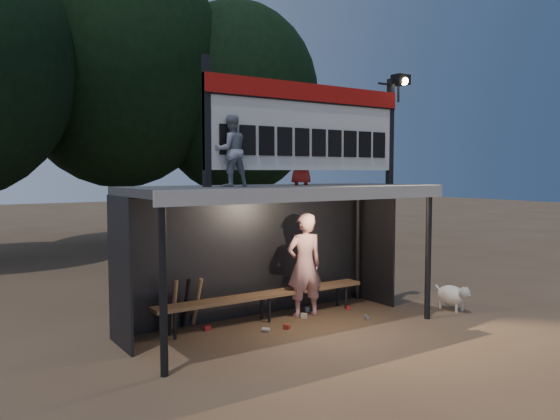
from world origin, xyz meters
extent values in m
plane|color=brown|center=(0.00, 0.00, 0.00)|extent=(80.00, 80.00, 0.00)
imported|color=white|center=(0.72, 0.40, 0.91)|extent=(0.73, 0.54, 1.83)
imported|color=gray|center=(-1.00, -0.08, 2.85)|extent=(0.55, 0.45, 1.06)
imported|color=maroon|center=(0.43, 0.12, 2.75)|extent=(0.50, 0.46, 0.86)
cube|color=#39393B|center=(0.00, 0.00, 2.26)|extent=(5.00, 2.00, 0.12)
cube|color=beige|center=(0.00, -1.02, 2.22)|extent=(5.10, 0.06, 0.20)
cylinder|color=black|center=(-2.40, -0.90, 1.10)|extent=(0.10, 0.10, 2.20)
cylinder|color=black|center=(2.40, -0.90, 1.10)|extent=(0.10, 0.10, 2.20)
cylinder|color=black|center=(-2.40, 0.90, 1.10)|extent=(0.10, 0.10, 2.20)
cylinder|color=black|center=(2.40, 0.90, 1.10)|extent=(0.10, 0.10, 2.20)
cube|color=black|center=(0.00, 1.00, 1.10)|extent=(5.00, 0.04, 2.20)
cube|color=black|center=(-2.50, 0.50, 1.10)|extent=(0.04, 1.00, 2.20)
cube|color=black|center=(2.50, 0.50, 1.10)|extent=(0.04, 1.00, 2.20)
cylinder|color=black|center=(0.00, 1.00, 2.15)|extent=(5.00, 0.06, 0.06)
cube|color=black|center=(-1.35, 0.00, 3.27)|extent=(0.10, 0.10, 1.90)
cube|color=black|center=(2.35, 0.00, 3.27)|extent=(0.10, 0.10, 1.90)
cube|color=silver|center=(0.50, 0.00, 3.27)|extent=(3.80, 0.08, 1.40)
cube|color=#A6100B|center=(0.50, -0.05, 3.83)|extent=(3.80, 0.04, 0.28)
cube|color=black|center=(0.50, -0.06, 3.68)|extent=(3.80, 0.02, 0.03)
cube|color=black|center=(-1.03, -0.05, 3.02)|extent=(0.27, 0.03, 0.45)
cube|color=black|center=(-0.69, -0.05, 3.02)|extent=(0.27, 0.03, 0.45)
cube|color=black|center=(-0.35, -0.05, 3.02)|extent=(0.27, 0.03, 0.45)
cube|color=black|center=(-0.01, -0.05, 3.02)|extent=(0.27, 0.03, 0.45)
cube|color=black|center=(0.33, -0.05, 3.02)|extent=(0.27, 0.03, 0.45)
cube|color=black|center=(0.67, -0.05, 3.02)|extent=(0.27, 0.03, 0.45)
cube|color=black|center=(1.01, -0.05, 3.02)|extent=(0.27, 0.03, 0.45)
cube|color=black|center=(1.35, -0.05, 3.02)|extent=(0.27, 0.03, 0.45)
cube|color=black|center=(1.69, -0.05, 3.02)|extent=(0.27, 0.03, 0.45)
cube|color=black|center=(2.03, -0.05, 3.02)|extent=(0.27, 0.03, 0.45)
cylinder|color=black|center=(2.30, 0.00, 4.12)|extent=(0.50, 0.04, 0.04)
cylinder|color=black|center=(2.55, 0.00, 3.97)|extent=(0.04, 0.04, 0.30)
cube|color=black|center=(2.55, -0.05, 4.22)|extent=(0.30, 0.22, 0.18)
sphere|color=#FFD88C|center=(2.55, -0.14, 4.18)|extent=(0.14, 0.14, 0.14)
cube|color=brown|center=(0.00, 0.55, 0.45)|extent=(4.00, 0.35, 0.06)
cylinder|color=black|center=(-1.70, 0.43, 0.23)|extent=(0.05, 0.05, 0.45)
cylinder|color=black|center=(-1.70, 0.67, 0.23)|extent=(0.05, 0.05, 0.45)
cylinder|color=black|center=(0.00, 0.43, 0.23)|extent=(0.05, 0.05, 0.45)
cylinder|color=black|center=(0.00, 0.67, 0.23)|extent=(0.05, 0.05, 0.45)
cylinder|color=black|center=(1.70, 0.43, 0.23)|extent=(0.05, 0.05, 0.45)
cylinder|color=black|center=(1.70, 0.67, 0.23)|extent=(0.05, 0.05, 0.45)
cylinder|color=#322216|center=(1.00, 11.50, 2.09)|extent=(0.50, 0.50, 4.18)
ellipsoid|color=black|center=(1.00, 11.50, 6.18)|extent=(7.22, 7.22, 8.36)
cylinder|color=#302115|center=(5.00, 10.50, 1.76)|extent=(0.50, 0.50, 3.52)
ellipsoid|color=black|center=(5.00, 10.50, 5.20)|extent=(6.08, 6.08, 7.04)
ellipsoid|color=white|center=(3.25, -0.73, 0.27)|extent=(0.36, 0.58, 0.36)
sphere|color=beige|center=(3.25, -1.01, 0.36)|extent=(0.22, 0.22, 0.22)
cone|color=beige|center=(3.25, -1.11, 0.34)|extent=(0.10, 0.10, 0.10)
cone|color=beige|center=(3.20, -1.03, 0.46)|extent=(0.06, 0.06, 0.07)
cone|color=beige|center=(3.30, -1.03, 0.46)|extent=(0.06, 0.06, 0.07)
cylinder|color=beige|center=(3.17, -0.91, 0.09)|extent=(0.05, 0.05, 0.18)
cylinder|color=silver|center=(3.33, -0.91, 0.09)|extent=(0.05, 0.05, 0.18)
cylinder|color=beige|center=(3.17, -0.55, 0.09)|extent=(0.05, 0.05, 0.18)
cylinder|color=silver|center=(3.33, -0.55, 0.09)|extent=(0.05, 0.05, 0.18)
cylinder|color=beige|center=(3.25, -0.43, 0.34)|extent=(0.04, 0.16, 0.14)
cylinder|color=olive|center=(-1.74, 0.82, 0.43)|extent=(0.08, 0.27, 0.84)
cylinder|color=#9E6F4A|center=(-1.54, 0.82, 0.43)|extent=(0.08, 0.30, 0.83)
cylinder|color=black|center=(-1.34, 0.82, 0.43)|extent=(0.07, 0.32, 0.83)
cylinder|color=#A1764B|center=(-1.14, 0.82, 0.43)|extent=(0.08, 0.35, 0.82)
cube|color=#AA1D1D|center=(-1.08, 0.59, 0.04)|extent=(0.11, 0.08, 0.08)
cylinder|color=silver|center=(1.51, -0.35, 0.04)|extent=(0.10, 0.14, 0.07)
cube|color=beige|center=(0.65, 0.32, 0.04)|extent=(0.12, 0.12, 0.08)
cylinder|color=red|center=(1.67, 0.33, 0.04)|extent=(0.12, 0.14, 0.07)
cube|color=#A4A4A9|center=(0.96, 0.65, 0.04)|extent=(0.11, 0.12, 0.08)
cylinder|color=beige|center=(-0.34, -0.01, 0.04)|extent=(0.13, 0.13, 0.07)
cube|color=#B8311F|center=(0.02, -0.07, 0.04)|extent=(0.10, 0.12, 0.08)
camera|label=1|loc=(-4.89, -7.21, 2.54)|focal=35.00mm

